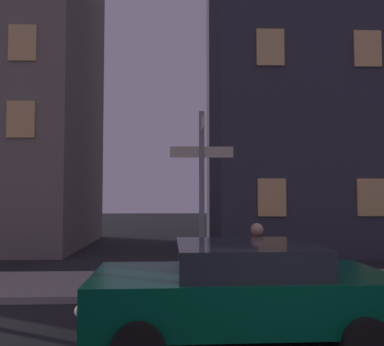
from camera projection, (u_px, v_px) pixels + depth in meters
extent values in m
cube|color=#9E9991|center=(240.00, 284.00, 9.09)|extent=(40.00, 2.56, 0.14)
cylinder|color=gray|center=(202.00, 197.00, 8.76)|extent=(0.12, 0.12, 3.80)
cube|color=white|center=(202.00, 127.00, 8.83)|extent=(0.03, 1.59, 0.24)
cube|color=beige|center=(202.00, 152.00, 8.81)|extent=(1.39, 0.03, 0.24)
cube|color=#05472D|center=(240.00, 295.00, 5.67)|extent=(4.18, 1.94, 0.66)
cube|color=#23282D|center=(246.00, 258.00, 5.71)|extent=(1.99, 1.75, 0.40)
cylinder|color=black|center=(147.00, 304.00, 6.50)|extent=(0.64, 0.23, 0.64)
cylinder|color=black|center=(367.00, 344.00, 4.81)|extent=(0.64, 0.23, 0.64)
cylinder|color=black|center=(311.00, 302.00, 6.66)|extent=(0.64, 0.23, 0.64)
sphere|color=#F9EFCC|center=(81.00, 311.00, 4.92)|extent=(0.16, 0.16, 0.16)
sphere|color=#F9EFCC|center=(99.00, 287.00, 6.18)|extent=(0.16, 0.16, 0.16)
torus|color=black|center=(295.00, 296.00, 6.87)|extent=(0.72, 0.08, 0.72)
torus|color=black|center=(231.00, 296.00, 6.87)|extent=(0.72, 0.08, 0.72)
cylinder|color=#1959A5|center=(263.00, 281.00, 6.88)|extent=(1.00, 0.08, 0.04)
cylinder|color=maroon|center=(257.00, 254.00, 6.91)|extent=(0.46, 0.33, 0.61)
sphere|color=tan|center=(257.00, 229.00, 6.93)|extent=(0.22, 0.22, 0.22)
cylinder|color=black|center=(259.00, 282.00, 6.97)|extent=(0.34, 0.13, 0.55)
cylinder|color=black|center=(261.00, 284.00, 6.79)|extent=(0.34, 0.13, 0.55)
cube|color=#F2C672|center=(21.00, 119.00, 12.96)|extent=(0.90, 0.06, 1.20)
cube|color=#F2C672|center=(22.00, 43.00, 13.08)|extent=(0.90, 0.06, 1.20)
cube|color=#383842|center=(368.00, 31.00, 16.35)|extent=(12.79, 6.29, 17.53)
cube|color=#F2C672|center=(272.00, 197.00, 12.66)|extent=(0.90, 0.06, 1.20)
cube|color=#F2C672|center=(371.00, 197.00, 12.78)|extent=(0.90, 0.06, 1.20)
cube|color=#F2C672|center=(270.00, 47.00, 12.90)|extent=(0.90, 0.06, 1.20)
cube|color=#F2C672|center=(368.00, 49.00, 13.02)|extent=(0.90, 0.06, 1.20)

